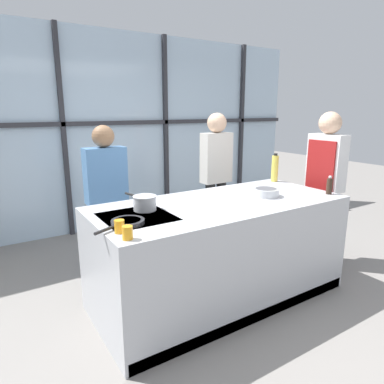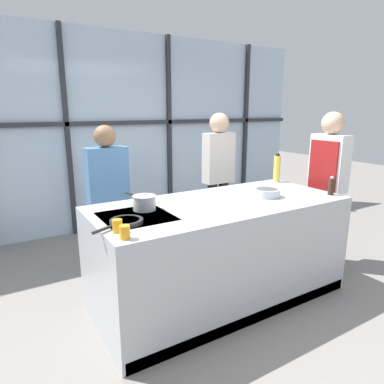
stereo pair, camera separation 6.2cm
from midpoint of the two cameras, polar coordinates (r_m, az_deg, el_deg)
ground_plane at (r=3.42m, az=5.08°, el=-16.89°), size 18.00×18.00×0.00m
back_window_wall at (r=5.18m, az=-11.38°, el=9.75°), size 6.40×0.10×2.80m
demo_island at (r=3.20m, az=5.25°, el=-9.73°), size 2.29×1.01×0.93m
chef at (r=4.06m, az=22.03°, el=2.03°), size 0.24×0.41×1.71m
spectator_far_left at (r=3.64m, az=-13.34°, el=0.02°), size 0.41×0.22×1.58m
spectator_center_left at (r=4.25m, az=4.83°, el=3.51°), size 0.38×0.24×1.69m
frying_pan at (r=2.50m, az=-10.32°, el=-4.86°), size 0.41×0.27×0.03m
saucepan at (r=2.81m, az=-7.36°, el=-1.70°), size 0.19×0.35×0.12m
white_plate at (r=3.53m, az=11.01°, el=0.37°), size 0.23×0.23×0.01m
mixing_bowl at (r=3.30m, az=12.87°, el=-0.06°), size 0.24×0.24×0.07m
oil_bottle at (r=3.97m, az=14.41°, el=3.80°), size 0.08×0.08×0.32m
pepper_grinder at (r=3.54m, az=22.65°, el=0.86°), size 0.05×0.05×0.18m
juice_glass_near at (r=2.21m, az=-10.35°, el=-6.61°), size 0.07×0.07×0.09m
juice_glass_far at (r=2.34m, az=-11.59°, el=-5.56°), size 0.07×0.07×0.09m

